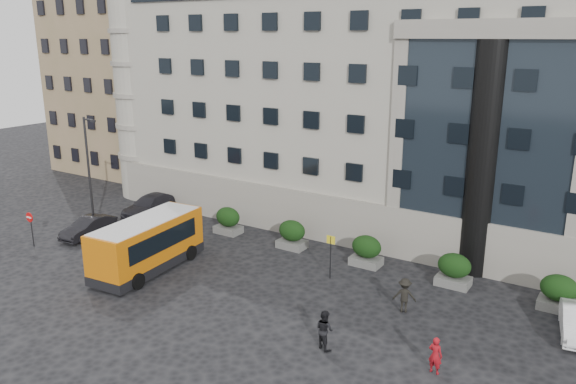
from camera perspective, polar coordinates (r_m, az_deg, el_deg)
name	(u,v)px	position (r m, az deg, el deg)	size (l,w,h in m)	color
ground	(196,288)	(31.18, -9.29, -9.58)	(120.00, 120.00, 0.00)	black
civic_building	(445,92)	(44.93, 15.66, 9.75)	(44.00, 24.00, 18.00)	#A0998D
entrance_column	(483,162)	(32.56, 19.21, 2.93)	(1.80, 1.80, 13.00)	black
apartment_near	(145,68)	(59.45, -14.34, 12.13)	(14.00, 14.00, 20.00)	olive
apartment_far	(232,52)	(74.75, -5.71, 13.92)	(13.00, 13.00, 22.00)	#7B6048
hedge_a	(228,220)	(38.76, -6.12, -2.86)	(1.80, 1.26, 1.84)	#51514F
hedge_b	(292,234)	(35.90, 0.41, -4.31)	(1.80, 1.26, 1.84)	#51514F
hedge_c	(366,250)	(33.60, 7.97, -5.90)	(1.80, 1.26, 1.84)	#51514F
hedge_d	(454,270)	(31.98, 16.52, -7.57)	(1.80, 1.26, 1.84)	#51514F
hedge_e	(559,292)	(31.17, 25.80, -9.17)	(1.80, 1.26, 1.84)	#51514F
street_lamp	(89,171)	(40.12, -19.52, 2.05)	(1.16, 0.18, 8.00)	#262628
bus_stop_sign	(331,249)	(31.33, 4.35, -5.84)	(0.50, 0.08, 2.52)	#262628
no_entry_sign	(30,222)	(39.46, -24.70, -2.82)	(0.64, 0.16, 2.32)	#262628
minibus	(147,242)	(33.41, -14.09, -4.99)	(3.23, 7.48, 3.05)	#C76209
red_truck	(220,174)	(50.25, -6.88, 1.85)	(2.37, 4.74, 2.50)	#9B140B
parked_car_b	(89,227)	(40.28, -19.60, -3.39)	(1.42, 4.06, 1.34)	black
parked_car_c	(150,205)	(43.70, -13.84, -1.33)	(2.11, 5.19, 1.51)	black
parked_car_d	(189,183)	(49.39, -10.00, 0.86)	(2.56, 5.54, 1.54)	black
pedestrian_a	(435,355)	(24.20, 14.74, -15.74)	(0.58, 0.38, 1.59)	#9F0F18
pedestrian_b	(325,329)	(25.06, 3.74, -13.76)	(0.87, 0.68, 1.79)	black
pedestrian_c	(404,295)	(28.55, 11.75, -10.23)	(1.14, 0.66, 1.77)	black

